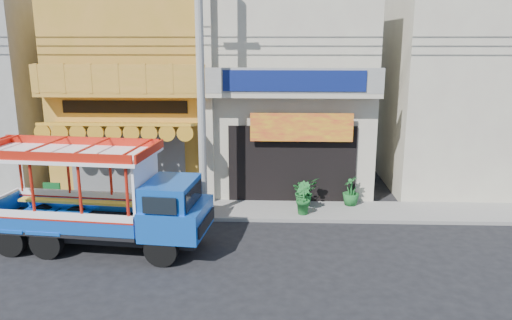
{
  "coord_description": "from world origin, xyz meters",
  "views": [
    {
      "loc": [
        1.38,
        -12.56,
        5.92
      ],
      "look_at": [
        0.79,
        2.5,
        2.25
      ],
      "focal_mm": 35.0,
      "sensor_mm": 36.0,
      "label": 1
    }
  ],
  "objects_px": {
    "songthaew_truck": "(110,200)",
    "potted_plant_a": "(304,191)",
    "potted_plant_c": "(351,191)",
    "potted_plant_b": "(303,198)",
    "green_sign": "(53,198)",
    "utility_pole": "(205,68)"
  },
  "relations": [
    {
      "from": "green_sign",
      "to": "utility_pole",
      "type": "bearing_deg",
      "value": -5.09
    },
    {
      "from": "utility_pole",
      "to": "potted_plant_a",
      "type": "height_order",
      "value": "utility_pole"
    },
    {
      "from": "songthaew_truck",
      "to": "potted_plant_b",
      "type": "relative_size",
      "value": 6.17
    },
    {
      "from": "green_sign",
      "to": "potted_plant_a",
      "type": "height_order",
      "value": "potted_plant_a"
    },
    {
      "from": "songthaew_truck",
      "to": "green_sign",
      "type": "xyz_separation_m",
      "value": [
        -3.13,
        3.1,
        -0.97
      ]
    },
    {
      "from": "potted_plant_a",
      "to": "songthaew_truck",
      "type": "bearing_deg",
      "value": -179.9
    },
    {
      "from": "potted_plant_a",
      "to": "potted_plant_c",
      "type": "distance_m",
      "value": 1.67
    },
    {
      "from": "potted_plant_c",
      "to": "potted_plant_a",
      "type": "bearing_deg",
      "value": -73.89
    },
    {
      "from": "potted_plant_a",
      "to": "potted_plant_c",
      "type": "xyz_separation_m",
      "value": [
        1.67,
        0.1,
        0.01
      ]
    },
    {
      "from": "potted_plant_a",
      "to": "potted_plant_b",
      "type": "height_order",
      "value": "potted_plant_b"
    },
    {
      "from": "songthaew_truck",
      "to": "potted_plant_a",
      "type": "xyz_separation_m",
      "value": [
        5.7,
        3.76,
        -0.84
      ]
    },
    {
      "from": "potted_plant_b",
      "to": "potted_plant_c",
      "type": "distance_m",
      "value": 2.02
    },
    {
      "from": "songthaew_truck",
      "to": "potted_plant_b",
      "type": "bearing_deg",
      "value": 27.36
    },
    {
      "from": "green_sign",
      "to": "potted_plant_c",
      "type": "height_order",
      "value": "potted_plant_c"
    },
    {
      "from": "potted_plant_b",
      "to": "potted_plant_c",
      "type": "xyz_separation_m",
      "value": [
        1.77,
        0.97,
        -0.02
      ]
    },
    {
      "from": "utility_pole",
      "to": "potted_plant_c",
      "type": "xyz_separation_m",
      "value": [
        4.95,
        1.26,
        -4.38
      ]
    },
    {
      "from": "songthaew_truck",
      "to": "potted_plant_c",
      "type": "height_order",
      "value": "songthaew_truck"
    },
    {
      "from": "green_sign",
      "to": "potted_plant_b",
      "type": "xyz_separation_m",
      "value": [
        8.72,
        -0.21,
        0.16
      ]
    },
    {
      "from": "green_sign",
      "to": "potted_plant_a",
      "type": "bearing_deg",
      "value": 4.29
    },
    {
      "from": "utility_pole",
      "to": "green_sign",
      "type": "distance_m",
      "value": 7.17
    },
    {
      "from": "potted_plant_c",
      "to": "songthaew_truck",
      "type": "bearing_deg",
      "value": -49.78
    },
    {
      "from": "utility_pole",
      "to": "potted_plant_a",
      "type": "relative_size",
      "value": 27.05
    }
  ]
}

